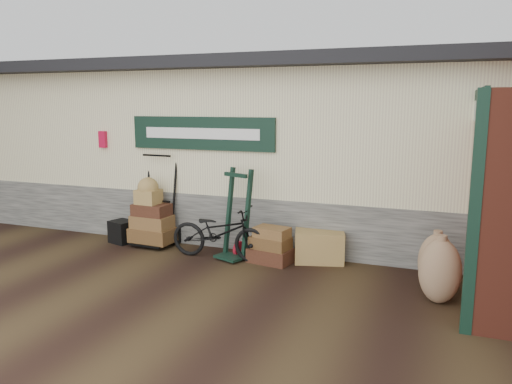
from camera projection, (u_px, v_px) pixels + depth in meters
ground at (193, 265)px, 7.67m from camera, size 80.00×80.00×0.00m
station_building at (256, 146)px, 9.91m from camera, size 14.40×4.10×3.20m
porter_trolley at (158, 194)px, 8.68m from camera, size 0.93×0.72×1.78m
green_barrow at (236, 214)px, 7.87m from camera, size 0.64×0.59×1.43m
suitcase_stack at (270, 244)px, 7.73m from camera, size 0.71×0.52×0.58m
wicker_hamper at (319, 246)px, 7.79m from camera, size 0.85×0.67×0.49m
black_trunk at (122, 232)px, 8.86m from camera, size 0.47×0.44×0.39m
bicycle at (220, 230)px, 7.87m from camera, size 0.59×1.65×0.96m
burlap_sack_left at (436, 262)px, 6.60m from camera, size 0.54×0.48×0.76m
burlap_sack_right at (440, 271)px, 6.13m from camera, size 0.51×0.43×0.82m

